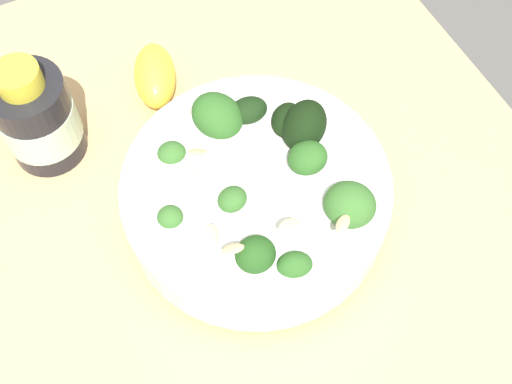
% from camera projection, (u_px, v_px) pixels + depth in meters
% --- Properties ---
extents(ground_plane, '(0.67, 0.67, 0.03)m').
position_uv_depth(ground_plane, '(190.00, 233.00, 0.59)').
color(ground_plane, tan).
extents(bowl_of_broccoli, '(0.23, 0.23, 0.10)m').
position_uv_depth(bowl_of_broccoli, '(259.00, 191.00, 0.55)').
color(bowl_of_broccoli, white).
rests_on(bowl_of_broccoli, ground_plane).
extents(lemon_wedge, '(0.06, 0.08, 0.04)m').
position_uv_depth(lemon_wedge, '(155.00, 76.00, 0.64)').
color(lemon_wedge, yellow).
rests_on(lemon_wedge, ground_plane).
extents(bottle_tall, '(0.07, 0.07, 0.11)m').
position_uv_depth(bottle_tall, '(37.00, 118.00, 0.58)').
color(bottle_tall, black).
rests_on(bottle_tall, ground_plane).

